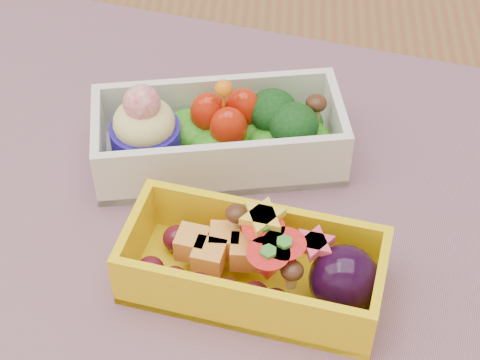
# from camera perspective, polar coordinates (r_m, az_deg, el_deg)

# --- Properties ---
(table) EXTENTS (1.20, 0.80, 0.75)m
(table) POSITION_cam_1_polar(r_m,az_deg,el_deg) (0.63, 1.56, -10.68)
(table) COLOR brown
(table) RESTS_ON ground
(placemat) EXTENTS (0.68, 0.58, 0.00)m
(placemat) POSITION_cam_1_polar(r_m,az_deg,el_deg) (0.57, -0.79, -3.02)
(placemat) COLOR #865C6B
(placemat) RESTS_ON table
(bento_white) EXTENTS (0.20, 0.11, 0.08)m
(bento_white) POSITION_cam_1_polar(r_m,az_deg,el_deg) (0.59, -1.62, 3.30)
(bento_white) COLOR silver
(bento_white) RESTS_ON placemat
(bento_yellow) EXTENTS (0.18, 0.10, 0.06)m
(bento_yellow) POSITION_cam_1_polar(r_m,az_deg,el_deg) (0.51, 1.35, -6.17)
(bento_yellow) COLOR yellow
(bento_yellow) RESTS_ON placemat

